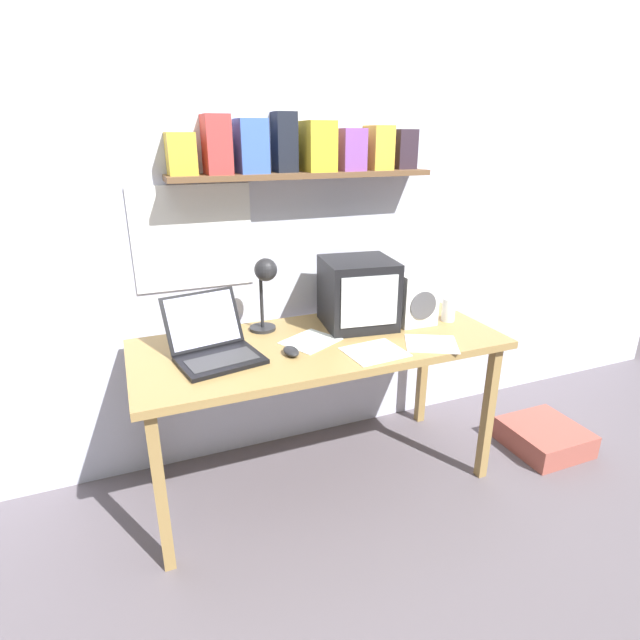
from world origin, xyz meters
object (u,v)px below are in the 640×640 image
Objects in this scene: corner_desk at (320,354)px; space_heater at (418,300)px; crt_monitor at (358,293)px; open_notebook at (375,352)px; desk_lamp at (265,281)px; floor_cushion at (544,437)px; loose_paper_near_laptop at (431,344)px; printed_handout at (310,341)px; laptop at (213,342)px; juice_glass at (449,311)px; computer_mouse at (291,351)px.

corner_desk is 0.55m from space_heater.
open_notebook is at bearing -95.65° from crt_monitor.
desk_lamp reaches higher than space_heater.
crt_monitor reaches higher than floor_cushion.
loose_paper_near_laptop is (-0.07, -0.24, -0.13)m from space_heater.
printed_handout is at bearing 170.08° from floor_cushion.
crt_monitor is at bearing 76.76° from open_notebook.
laptop is 1.06× the size of floor_cushion.
desk_lamp reaches higher than crt_monitor.
crt_monitor is 0.48m from juice_glass.
space_heater is 1.12m from floor_cushion.
laptop is 1.38× the size of printed_handout.
computer_mouse is (0.31, -0.11, -0.05)m from laptop.
loose_paper_near_laptop is (-0.25, -0.22, -0.05)m from juice_glass.
printed_handout is (-0.21, 0.22, 0.00)m from open_notebook.
laptop is 0.33m from computer_mouse.
printed_handout is at bearing -56.94° from desk_lamp.
laptop is 0.44m from printed_handout.
loose_paper_near_laptop is (0.62, -0.13, -0.01)m from computer_mouse.
open_notebook is 0.68× the size of floor_cushion.
computer_mouse is 0.63m from loose_paper_near_laptop.
laptop is 0.69m from open_notebook.
juice_glass is 1.10× the size of computer_mouse.
crt_monitor reaches higher than loose_paper_near_laptop.
printed_handout reaches higher than floor_cushion.
printed_handout is at bearing -12.22° from laptop.
desk_lamp is at bearing 147.68° from loose_paper_near_laptop.
space_heater is at bearing -11.13° from laptop.
corner_desk is 0.50m from laptop.
laptop reaches higher than floor_cushion.
space_heater is (-0.18, 0.01, 0.08)m from juice_glass.
computer_mouse reaches higher than floor_cushion.
space_heater is at bearing 162.53° from floor_cushion.
floor_cushion is (1.08, -0.01, -0.69)m from open_notebook.
crt_monitor reaches higher than open_notebook.
laptop is 1.17m from juice_glass.
laptop is at bearing 159.54° from computer_mouse.
juice_glass is at bearing -0.64° from printed_handout.
space_heater is at bearing -14.88° from crt_monitor.
corner_desk is 4.05× the size of laptop.
crt_monitor is at bearing 26.29° from corner_desk.
floor_cushion is at bearing -21.43° from juice_glass.
printed_handout is (0.44, -0.01, -0.06)m from laptop.
corner_desk is at bearing -12.86° from laptop.
printed_handout is (-0.04, 0.01, 0.07)m from corner_desk.
crt_monitor is 0.90× the size of laptop.
desk_lamp reaches higher than loose_paper_near_laptop.
laptop is 3.50× the size of juice_glass.
desk_lamp reaches higher than floor_cushion.
juice_glass is (0.69, -0.00, 0.12)m from corner_desk.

